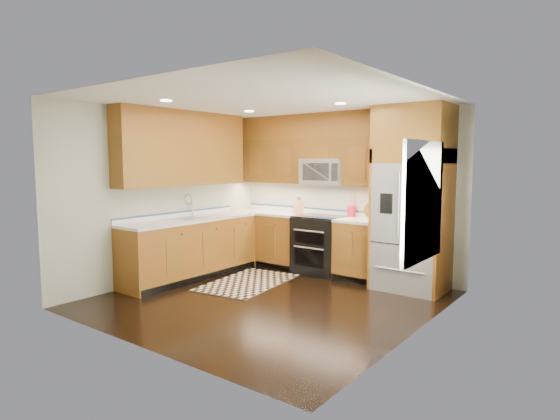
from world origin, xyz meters
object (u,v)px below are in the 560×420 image
Objects in this scene: refrigerator at (412,199)px; utensil_crock at (352,209)px; knife_block at (299,207)px; rug at (248,282)px; range at (320,245)px.

refrigerator reaches higher than utensil_crock.
rug is at bearing -92.51° from knife_block.
range is 0.36× the size of refrigerator.
knife_block is at bearing 79.95° from rug.
rug is 4.14× the size of utensil_crock.
rug is 2.03m from utensil_crock.
rug is 5.43× the size of knife_block.
utensil_crock is (0.92, 0.16, 0.01)m from knife_block.
knife_block is (0.06, 1.26, 1.05)m from rug.
range is 2.48× the size of utensil_crock.
utensil_crock is at bearing 29.40° from range.
knife_block is (-0.48, 0.09, 0.59)m from range.
knife_block reaches higher than range.
knife_block reaches higher than rug.
range is 1.37m from rug.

